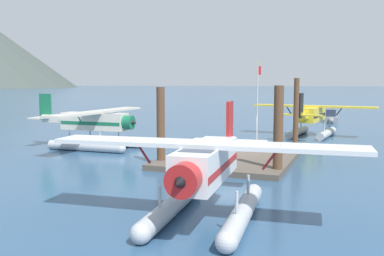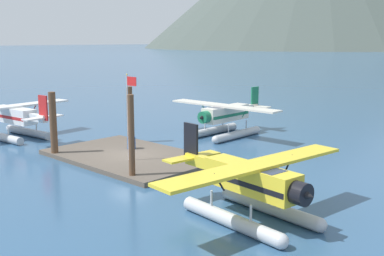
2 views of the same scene
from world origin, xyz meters
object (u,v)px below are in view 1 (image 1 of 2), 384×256
at_px(flagpole, 258,96).
at_px(seaplane_white_port_aft, 206,173).
at_px(boat_grey_open_se, 331,118).
at_px(seaplane_cream_bow_centre, 95,126).
at_px(seaplane_yellow_stbd_aft, 312,118).
at_px(fuel_drum, 213,147).

xyz_separation_m(flagpole, seaplane_white_port_aft, (-13.40, -1.22, -2.22)).
height_order(seaplane_white_port_aft, boat_grey_open_se, seaplane_white_port_aft).
bearing_deg(seaplane_white_port_aft, seaplane_cream_bow_centre, 46.11).
bearing_deg(seaplane_cream_bow_centre, seaplane_yellow_stbd_aft, -46.99).
bearing_deg(flagpole, fuel_drum, 139.26).
bearing_deg(seaplane_cream_bow_centre, fuel_drum, -97.07).
bearing_deg(seaplane_white_port_aft, fuel_drum, 17.23).
distance_m(flagpole, seaplane_cream_bow_centre, 11.57).
relative_size(flagpole, seaplane_white_port_aft, 0.53).
xyz_separation_m(seaplane_yellow_stbd_aft, boat_grey_open_se, (14.88, -0.69, -1.09)).
distance_m(seaplane_yellow_stbd_aft, boat_grey_open_se, 14.94).
distance_m(seaplane_yellow_stbd_aft, seaplane_white_port_aft, 24.74).
distance_m(seaplane_cream_bow_centre, seaplane_white_port_aft, 17.34).
bearing_deg(seaplane_white_port_aft, boat_grey_open_se, -2.61).
distance_m(fuel_drum, seaplane_white_port_aft, 11.43).
bearing_deg(seaplane_white_port_aft, flagpole, 5.20).
height_order(flagpole, seaplane_yellow_stbd_aft, flagpole).
distance_m(flagpole, seaplane_yellow_stbd_aft, 11.77).
relative_size(fuel_drum, boat_grey_open_se, 0.18).
bearing_deg(fuel_drum, seaplane_cream_bow_centre, 82.93).
height_order(fuel_drum, seaplane_white_port_aft, seaplane_white_port_aft).
xyz_separation_m(fuel_drum, seaplane_yellow_stbd_aft, (13.83, -4.49, 0.84)).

